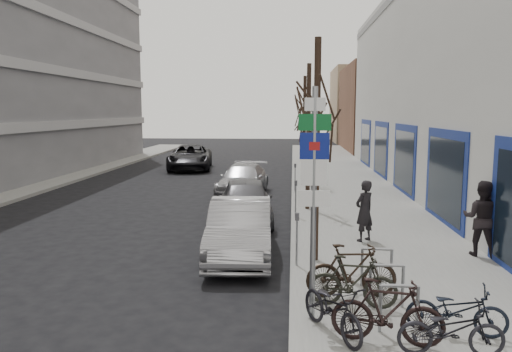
% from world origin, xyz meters
% --- Properties ---
extents(ground, '(120.00, 120.00, 0.00)m').
position_xyz_m(ground, '(0.00, 0.00, 0.00)').
color(ground, black).
rests_on(ground, ground).
extents(sidewalk_east, '(5.00, 70.00, 0.15)m').
position_xyz_m(sidewalk_east, '(4.50, 10.00, 0.07)').
color(sidewalk_east, slate).
rests_on(sidewalk_east, ground).
extents(brick_building_far, '(12.00, 14.00, 8.00)m').
position_xyz_m(brick_building_far, '(13.00, 40.00, 4.00)').
color(brick_building_far, brown).
rests_on(brick_building_far, ground).
extents(tan_building_far, '(13.00, 12.00, 9.00)m').
position_xyz_m(tan_building_far, '(13.50, 55.00, 4.50)').
color(tan_building_far, '#937A5B').
rests_on(tan_building_far, ground).
extents(highway_sign_pole, '(0.55, 0.10, 4.20)m').
position_xyz_m(highway_sign_pole, '(2.40, -0.01, 2.46)').
color(highway_sign_pole, gray).
rests_on(highway_sign_pole, ground).
extents(bike_rack, '(0.66, 2.26, 0.83)m').
position_xyz_m(bike_rack, '(3.80, 0.60, 0.66)').
color(bike_rack, gray).
rests_on(bike_rack, sidewalk_east).
extents(tree_near, '(1.80, 1.80, 5.50)m').
position_xyz_m(tree_near, '(2.60, 3.50, 4.10)').
color(tree_near, black).
rests_on(tree_near, ground).
extents(tree_mid, '(1.80, 1.80, 5.50)m').
position_xyz_m(tree_mid, '(2.60, 10.00, 4.10)').
color(tree_mid, black).
rests_on(tree_mid, ground).
extents(tree_far, '(1.80, 1.80, 5.50)m').
position_xyz_m(tree_far, '(2.60, 16.50, 4.10)').
color(tree_far, black).
rests_on(tree_far, ground).
extents(meter_front, '(0.10, 0.08, 1.27)m').
position_xyz_m(meter_front, '(2.15, 3.00, 0.92)').
color(meter_front, gray).
rests_on(meter_front, sidewalk_east).
extents(meter_mid, '(0.10, 0.08, 1.27)m').
position_xyz_m(meter_mid, '(2.15, 8.50, 0.92)').
color(meter_mid, gray).
rests_on(meter_mid, sidewalk_east).
extents(meter_back, '(0.10, 0.08, 1.27)m').
position_xyz_m(meter_back, '(2.15, 14.00, 0.92)').
color(meter_back, gray).
rests_on(meter_back, sidewalk_east).
extents(bike_near_left, '(1.26, 1.75, 1.04)m').
position_xyz_m(bike_near_left, '(2.71, -0.66, 0.67)').
color(bike_near_left, black).
rests_on(bike_near_left, sidewalk_east).
extents(bike_near_right, '(1.83, 0.84, 1.07)m').
position_xyz_m(bike_near_right, '(3.53, -0.93, 0.69)').
color(bike_near_right, black).
rests_on(bike_near_right, sidewalk_east).
extents(bike_mid_curb, '(1.66, 0.78, 0.97)m').
position_xyz_m(bike_mid_curb, '(4.73, -0.50, 0.64)').
color(bike_mid_curb, black).
rests_on(bike_mid_curb, sidewalk_east).
extents(bike_mid_inner, '(1.71, 0.71, 1.01)m').
position_xyz_m(bike_mid_inner, '(3.17, 0.53, 0.65)').
color(bike_mid_inner, black).
rests_on(bike_mid_inner, sidewalk_east).
extents(bike_far_curb, '(1.58, 0.49, 0.96)m').
position_xyz_m(bike_far_curb, '(4.41, -1.25, 0.63)').
color(bike_far_curb, black).
rests_on(bike_far_curb, sidewalk_east).
extents(bike_far_inner, '(1.86, 0.72, 1.10)m').
position_xyz_m(bike_far_inner, '(3.20, 1.03, 0.70)').
color(bike_far_inner, black).
rests_on(bike_far_inner, sidewalk_east).
extents(parked_car_front, '(1.84, 4.59, 1.49)m').
position_xyz_m(parked_car_front, '(0.69, 4.06, 0.74)').
color(parked_car_front, '#A3A3A8').
rests_on(parked_car_front, ground).
extents(parked_car_mid, '(2.24, 4.54, 1.49)m').
position_xyz_m(parked_car_mid, '(0.44, 8.25, 0.74)').
color(parked_car_mid, '#49484D').
rests_on(parked_car_mid, ground).
extents(parked_car_back, '(2.26, 4.86, 1.37)m').
position_xyz_m(parked_car_back, '(-0.20, 13.75, 0.69)').
color(parked_car_back, '#95959A').
rests_on(parked_car_back, ground).
extents(lane_car, '(3.38, 6.05, 1.60)m').
position_xyz_m(lane_car, '(-4.63, 23.45, 0.80)').
color(lane_car, black).
rests_on(lane_car, ground).
extents(pedestrian_near, '(0.75, 0.72, 1.73)m').
position_xyz_m(pedestrian_near, '(4.05, 5.40, 1.01)').
color(pedestrian_near, black).
rests_on(pedestrian_near, sidewalk_east).
extents(pedestrian_far, '(0.86, 0.77, 1.94)m').
position_xyz_m(pedestrian_far, '(6.80, 4.19, 1.12)').
color(pedestrian_far, black).
rests_on(pedestrian_far, sidewalk_east).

